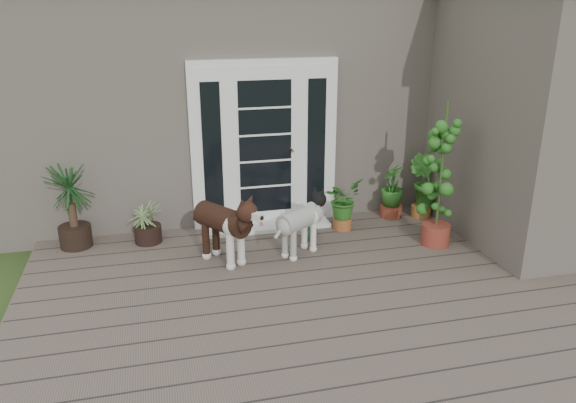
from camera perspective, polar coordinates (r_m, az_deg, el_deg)
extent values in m
cube|color=#6B5B4C|center=(5.72, 4.29, -10.42)|extent=(6.20, 4.60, 0.12)
cube|color=#665E54|center=(9.19, -3.81, 11.02)|extent=(7.40, 4.00, 3.10)
cube|color=#665E54|center=(7.46, 23.70, 7.40)|extent=(1.60, 2.40, 3.10)
cube|color=white|center=(7.24, -2.39, 5.83)|extent=(1.90, 0.14, 2.15)
cube|color=white|center=(7.38, -1.97, -2.47)|extent=(1.60, 0.40, 0.05)
imported|color=#1B5518|center=(7.26, 5.61, -0.59)|extent=(0.66, 0.66, 0.60)
imported|color=#26601B|center=(7.88, 13.52, 0.74)|extent=(0.60, 0.60, 0.65)
imported|color=#1D661E|center=(7.80, 10.53, 0.53)|extent=(0.45, 0.45, 0.58)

